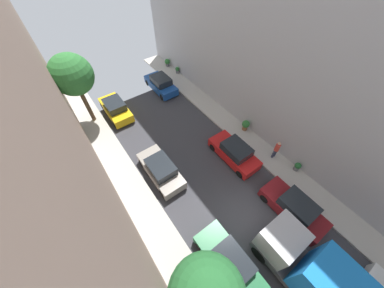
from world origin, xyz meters
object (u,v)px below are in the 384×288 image
object	(u,v)px
pedestrian	(276,149)
potted_plant_0	(246,125)
parked_car_left_2	(229,262)
street_tree_2	(72,75)
parked_car_right_4	(161,84)
parked_car_left_4	(116,108)
parked_car_right_2	(294,208)
potted_plant_4	(177,70)
parked_car_right_3	(234,152)
potted_plant_2	(167,62)
delivery_truck	(327,288)
parked_car_left_3	(161,170)
potted_plant_3	(297,167)

from	to	relation	value
pedestrian	potted_plant_0	world-z (taller)	pedestrian
parked_car_left_2	street_tree_2	distance (m)	16.61
parked_car_left_2	parked_car_right_4	xyz separation A→B (m)	(5.40, 16.41, 0.00)
pedestrian	parked_car_left_4	bearing A→B (deg)	123.36
parked_car_right_4	parked_car_left_4	bearing A→B (deg)	-170.89
parked_car_right_2	parked_car_right_4	bearing A→B (deg)	90.00
pedestrian	parked_car_left_2	bearing A→B (deg)	-156.62
parked_car_left_4	potted_plant_4	world-z (taller)	parked_car_left_4
parked_car_right_3	potted_plant_4	distance (m)	13.03
parked_car_left_4	parked_car_right_3	size ratio (longest dim) A/B	1.00
parked_car_right_3	street_tree_2	world-z (taller)	street_tree_2
parked_car_right_3	pedestrian	world-z (taller)	pedestrian
potted_plant_2	potted_plant_4	distance (m)	2.01
potted_plant_0	potted_plant_4	distance (m)	11.05
delivery_truck	street_tree_2	bearing A→B (deg)	103.75
parked_car_left_3	delivery_truck	size ratio (longest dim) A/B	0.64
potted_plant_4	parked_car_left_4	bearing A→B (deg)	-164.27
parked_car_right_4	potted_plant_4	size ratio (longest dim) A/B	5.67
parked_car_right_4	street_tree_2	xyz separation A→B (m)	(-7.46, -0.42, 4.00)
street_tree_2	potted_plant_0	xyz separation A→B (m)	(10.33, -9.11, -4.01)
parked_car_left_4	pedestrian	distance (m)	14.49
parked_car_left_4	pedestrian	bearing A→B (deg)	-56.64
parked_car_left_4	delivery_truck	distance (m)	19.25
parked_car_right_2	street_tree_2	world-z (taller)	street_tree_2
parked_car_right_3	pedestrian	bearing A→B (deg)	-35.34
pedestrian	potted_plant_4	size ratio (longest dim) A/B	2.32
parked_car_right_4	potted_plant_3	distance (m)	15.08
parked_car_left_2	potted_plant_0	distance (m)	10.76
potted_plant_4	potted_plant_0	bearing A→B (deg)	-91.04
parked_car_right_3	potted_plant_0	size ratio (longest dim) A/B	4.26
potted_plant_2	street_tree_2	bearing A→B (deg)	-159.28
parked_car_right_2	parked_car_right_4	distance (m)	16.60
parked_car_right_3	parked_car_right_4	size ratio (longest dim) A/B	1.00
parked_car_left_2	parked_car_left_4	size ratio (longest dim) A/B	1.00
parked_car_left_3	parked_car_right_2	xyz separation A→B (m)	(5.40, -7.46, 0.00)
parked_car_right_2	potted_plant_4	size ratio (longest dim) A/B	5.67
parked_car_left_2	delivery_truck	xyz separation A→B (m)	(2.70, -3.49, 1.07)
parked_car_left_4	potted_plant_4	bearing A→B (deg)	15.73
parked_car_right_3	potted_plant_4	xyz separation A→B (m)	(3.07, 12.66, -0.17)
parked_car_right_2	parked_car_left_3	bearing A→B (deg)	125.90
pedestrian	potted_plant_0	size ratio (longest dim) A/B	1.74
parked_car_right_2	potted_plant_0	bearing A→B (deg)	67.94
parked_car_left_2	parked_car_left_4	xyz separation A→B (m)	(0.00, 15.54, 0.00)
parked_car_left_2	parked_car_right_3	distance (m)	7.54
parked_car_right_4	potted_plant_4	xyz separation A→B (m)	(3.07, 1.52, -0.17)
parked_car_left_4	potted_plant_2	xyz separation A→B (m)	(8.35, 4.39, -0.09)
potted_plant_3	parked_car_left_3	bearing A→B (deg)	146.11
parked_car_left_4	parked_car_right_4	bearing A→B (deg)	9.11
parked_car_right_2	potted_plant_4	distance (m)	18.38
parked_car_left_4	potted_plant_3	xyz separation A→B (m)	(8.39, -13.91, -0.18)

